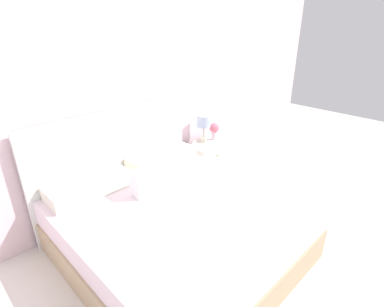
# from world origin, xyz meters

# --- Properties ---
(ground_plane) EXTENTS (12.00, 12.00, 0.00)m
(ground_plane) POSITION_xyz_m (0.00, 0.00, 0.00)
(ground_plane) COLOR silver
(wall_back) EXTENTS (8.00, 0.06, 2.60)m
(wall_back) POSITION_xyz_m (0.00, 0.07, 1.30)
(wall_back) COLOR silver
(wall_back) RESTS_ON ground_plane
(bed) EXTENTS (1.93, 2.05, 1.23)m
(bed) POSITION_xyz_m (0.00, -0.94, 0.30)
(bed) COLOR tan
(bed) RESTS_ON ground_plane
(nightstand) EXTENTS (0.51, 0.39, 0.55)m
(nightstand) POSITION_xyz_m (1.29, -0.21, 0.28)
(nightstand) COLOR silver
(nightstand) RESTS_ON ground_plane
(table_lamp) EXTENTS (0.18, 0.18, 0.38)m
(table_lamp) POSITION_xyz_m (1.28, -0.14, 0.82)
(table_lamp) COLOR beige
(table_lamp) RESTS_ON nightstand
(flower_vase) EXTENTS (0.14, 0.14, 0.24)m
(flower_vase) POSITION_xyz_m (1.46, -0.18, 0.70)
(flower_vase) COLOR silver
(flower_vase) RESTS_ON nightstand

